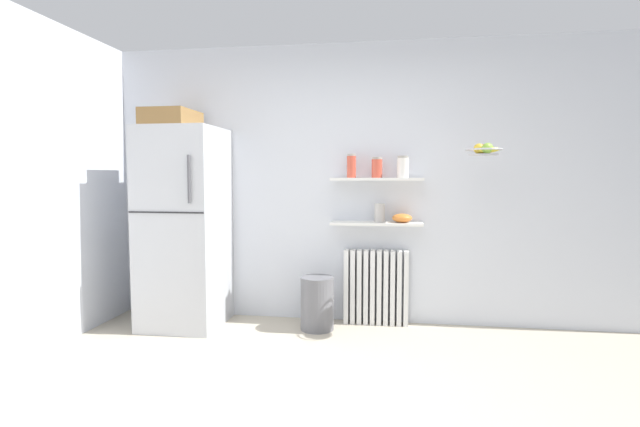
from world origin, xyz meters
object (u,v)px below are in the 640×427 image
object	(u,v)px
storage_jar_0	(351,166)
storage_jar_2	(403,167)
shelf_bowl	(402,218)
trash_bin	(317,303)
radiator	(376,287)
hanging_fruit_basket	(484,150)
refrigerator	(184,224)
storage_jar_1	(377,168)
vase	(380,213)

from	to	relation	value
storage_jar_0	storage_jar_2	xyz separation A→B (m)	(0.46, 0.00, -0.01)
shelf_bowl	trash_bin	world-z (taller)	shelf_bowl
radiator	hanging_fruit_basket	world-z (taller)	hanging_fruit_basket
shelf_bowl	refrigerator	bearing A→B (deg)	-172.87
storage_jar_2	hanging_fruit_basket	size ratio (longest dim) A/B	0.67
storage_jar_1	storage_jar_2	bearing A→B (deg)	0.00
shelf_bowl	trash_bin	size ratio (longest dim) A/B	0.38
storage_jar_1	hanging_fruit_basket	distance (m)	0.94
storage_jar_0	storage_jar_2	distance (m)	0.46
radiator	storage_jar_0	size ratio (longest dim) A/B	3.18
hanging_fruit_basket	radiator	bearing A→B (deg)	158.41
refrigerator	radiator	world-z (taller)	refrigerator
shelf_bowl	hanging_fruit_basket	distance (m)	0.93
refrigerator	storage_jar_0	xyz separation A→B (m)	(1.51, 0.25, 0.53)
refrigerator	storage_jar_2	bearing A→B (deg)	7.12
storage_jar_2	hanging_fruit_basket	bearing A→B (deg)	-26.16
refrigerator	vase	size ratio (longest dim) A/B	11.60
refrigerator	storage_jar_0	bearing A→B (deg)	9.26
refrigerator	trash_bin	bearing A→B (deg)	1.51
shelf_bowl	vase	bearing A→B (deg)	180.00
radiator	storage_jar_1	size ratio (longest dim) A/B	3.72
storage_jar_1	hanging_fruit_basket	size ratio (longest dim) A/B	0.63
refrigerator	storage_jar_2	size ratio (longest dim) A/B	10.03
vase	shelf_bowl	xyz separation A→B (m)	(0.20, 0.00, -0.04)
shelf_bowl	radiator	bearing A→B (deg)	172.57
radiator	storage_jar_1	distance (m)	1.10
storage_jar_0	shelf_bowl	bearing A→B (deg)	0.00
refrigerator	shelf_bowl	distance (m)	1.99
refrigerator	hanging_fruit_basket	xyz separation A→B (m)	(2.62, -0.07, 0.65)
shelf_bowl	hanging_fruit_basket	bearing A→B (deg)	-26.13
shelf_bowl	hanging_fruit_basket	world-z (taller)	hanging_fruit_basket
storage_jar_1	vase	distance (m)	0.41
radiator	trash_bin	bearing A→B (deg)	-154.55
hanging_fruit_basket	refrigerator	bearing A→B (deg)	178.49
storage_jar_1	shelf_bowl	size ratio (longest dim) A/B	1.03
storage_jar_2	shelf_bowl	bearing A→B (deg)	180.00
radiator	hanging_fruit_basket	size ratio (longest dim) A/B	2.36
storage_jar_1	shelf_bowl	xyz separation A→B (m)	(0.23, 0.00, -0.45)
hanging_fruit_basket	vase	bearing A→B (deg)	159.53
vase	trash_bin	size ratio (longest dim) A/B	0.36
refrigerator	radiator	bearing A→B (deg)	9.02
shelf_bowl	trash_bin	distance (m)	1.08
refrigerator	hanging_fruit_basket	size ratio (longest dim) A/B	6.72
storage_jar_1	radiator	bearing A→B (deg)	90.00
vase	storage_jar_0	bearing A→B (deg)	-180.00
trash_bin	hanging_fruit_basket	distance (m)	1.94
radiator	vase	xyz separation A→B (m)	(0.03, -0.03, 0.69)
hanging_fruit_basket	storage_jar_2	bearing A→B (deg)	153.84
storage_jar_2	vase	xyz separation A→B (m)	(-0.20, 0.00, -0.41)
storage_jar_0	trash_bin	xyz separation A→B (m)	(-0.28, -0.21, -1.23)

